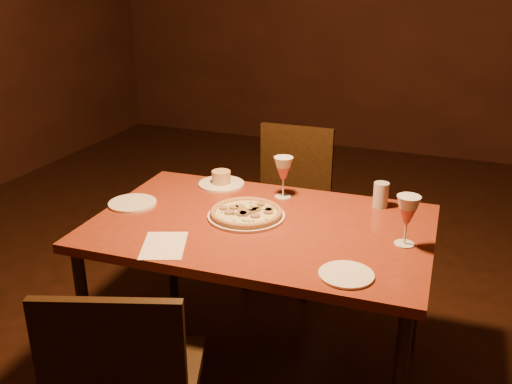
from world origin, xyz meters
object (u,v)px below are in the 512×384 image
(chair_near, at_px, (127,383))
(chair_far, at_px, (289,197))
(pizza_plate, at_px, (246,213))
(dining_table, at_px, (261,237))

(chair_near, height_order, chair_far, chair_near)
(chair_far, bearing_deg, chair_near, -90.69)
(chair_far, xyz_separation_m, pizza_plate, (0.08, -0.80, 0.25))
(dining_table, relative_size, chair_near, 1.59)
(chair_near, bearing_deg, chair_far, 71.23)
(dining_table, bearing_deg, chair_near, -102.43)
(pizza_plate, bearing_deg, chair_far, 95.71)
(chair_far, relative_size, pizza_plate, 2.71)
(chair_far, bearing_deg, pizza_plate, -85.68)
(dining_table, distance_m, chair_far, 0.86)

